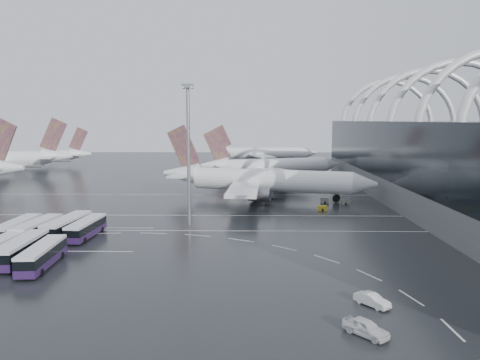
{
  "coord_description": "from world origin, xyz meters",
  "views": [
    {
      "loc": [
        8.04,
        -86.37,
        20.34
      ],
      "look_at": [
        6.09,
        17.37,
        7.0
      ],
      "focal_mm": 35.0,
      "sensor_mm": 36.0,
      "label": 1
    }
  ],
  "objects_px": {
    "van_curve_c": "(372,300)",
    "gse_cart_belly_b": "(325,201)",
    "bus_row_near_c": "(67,226)",
    "gse_cart_belly_e": "(266,195)",
    "bus_row_far_b": "(22,249)",
    "airliner_gate_c": "(262,153)",
    "bus_row_near_d": "(86,228)",
    "bus_row_near_a": "(17,229)",
    "jet_remote_far": "(46,156)",
    "jet_remote_mid": "(8,160)",
    "airliner_gate_b": "(270,167)",
    "bus_row_far_c": "(42,255)",
    "gse_cart_belly_d": "(345,202)",
    "floodlight_mast": "(188,138)",
    "gse_cart_belly_a": "(322,208)",
    "airliner_main": "(261,181)",
    "van_curve_b": "(366,327)",
    "bus_row_near_b": "(37,229)"
  },
  "relations": [
    {
      "from": "airliner_gate_b",
      "to": "gse_cart_belly_a",
      "type": "xyz_separation_m",
      "value": [
        9.29,
        -55.02,
        -3.92
      ]
    },
    {
      "from": "van_curve_b",
      "to": "floodlight_mast",
      "type": "relative_size",
      "value": 0.17
    },
    {
      "from": "airliner_gate_b",
      "to": "bus_row_far_b",
      "type": "bearing_deg",
      "value": -133.01
    },
    {
      "from": "airliner_gate_b",
      "to": "bus_row_far_c",
      "type": "distance_m",
      "value": 103.55
    },
    {
      "from": "bus_row_near_c",
      "to": "bus_row_far_c",
      "type": "xyz_separation_m",
      "value": [
        3.17,
        -17.17,
        -0.14
      ]
    },
    {
      "from": "bus_row_far_c",
      "to": "gse_cart_belly_a",
      "type": "height_order",
      "value": "bus_row_far_c"
    },
    {
      "from": "bus_row_near_d",
      "to": "gse_cart_belly_b",
      "type": "height_order",
      "value": "bus_row_near_d"
    },
    {
      "from": "bus_row_near_c",
      "to": "gse_cart_belly_a",
      "type": "distance_m",
      "value": 54.6
    },
    {
      "from": "jet_remote_far",
      "to": "bus_row_near_a",
      "type": "relative_size",
      "value": 3.1
    },
    {
      "from": "floodlight_mast",
      "to": "airliner_main",
      "type": "bearing_deg",
      "value": 64.43
    },
    {
      "from": "jet_remote_far",
      "to": "gse_cart_belly_b",
      "type": "bearing_deg",
      "value": 128.57
    },
    {
      "from": "airliner_gate_b",
      "to": "jet_remote_far",
      "type": "distance_m",
      "value": 105.77
    },
    {
      "from": "bus_row_far_c",
      "to": "gse_cart_belly_d",
      "type": "relative_size",
      "value": 6.58
    },
    {
      "from": "airliner_main",
      "to": "gse_cart_belly_d",
      "type": "height_order",
      "value": "airliner_main"
    },
    {
      "from": "jet_remote_mid",
      "to": "floodlight_mast",
      "type": "bearing_deg",
      "value": 125.73
    },
    {
      "from": "bus_row_near_a",
      "to": "floodlight_mast",
      "type": "distance_m",
      "value": 34.12
    },
    {
      "from": "gse_cart_belly_a",
      "to": "airliner_gate_c",
      "type": "bearing_deg",
      "value": 95.07
    },
    {
      "from": "jet_remote_far",
      "to": "van_curve_b",
      "type": "xyz_separation_m",
      "value": [
        100.09,
        -160.78,
        -3.68
      ]
    },
    {
      "from": "bus_row_near_d",
      "to": "bus_row_far_c",
      "type": "distance_m",
      "value": 16.64
    },
    {
      "from": "airliner_main",
      "to": "gse_cart_belly_e",
      "type": "xyz_separation_m",
      "value": [
        1.46,
        3.12,
        -4.24
      ]
    },
    {
      "from": "airliner_gate_c",
      "to": "gse_cart_belly_d",
      "type": "relative_size",
      "value": 26.43
    },
    {
      "from": "bus_row_near_d",
      "to": "gse_cart_belly_d",
      "type": "bearing_deg",
      "value": -54.01
    },
    {
      "from": "jet_remote_far",
      "to": "gse_cart_belly_e",
      "type": "distance_m",
      "value": 123.37
    },
    {
      "from": "bus_row_far_b",
      "to": "bus_row_far_c",
      "type": "relative_size",
      "value": 1.04
    },
    {
      "from": "bus_row_near_d",
      "to": "floodlight_mast",
      "type": "distance_m",
      "value": 24.82
    },
    {
      "from": "bus_row_near_b",
      "to": "airliner_main",
      "type": "bearing_deg",
      "value": -38.19
    },
    {
      "from": "gse_cart_belly_e",
      "to": "bus_row_far_b",
      "type": "bearing_deg",
      "value": -123.0
    },
    {
      "from": "airliner_gate_c",
      "to": "van_curve_c",
      "type": "height_order",
      "value": "airliner_gate_c"
    },
    {
      "from": "jet_remote_mid",
      "to": "bus_row_near_b",
      "type": "relative_size",
      "value": 3.72
    },
    {
      "from": "jet_remote_mid",
      "to": "gse_cart_belly_a",
      "type": "xyz_separation_m",
      "value": [
        107.66,
        -69.72,
        -4.98
      ]
    },
    {
      "from": "bus_row_near_a",
      "to": "van_curve_c",
      "type": "bearing_deg",
      "value": -116.89
    },
    {
      "from": "bus_row_near_a",
      "to": "floodlight_mast",
      "type": "relative_size",
      "value": 0.47
    },
    {
      "from": "airliner_main",
      "to": "airliner_gate_c",
      "type": "relative_size",
      "value": 1.1
    },
    {
      "from": "van_curve_b",
      "to": "bus_row_near_d",
      "type": "bearing_deg",
      "value": 95.2
    },
    {
      "from": "airliner_gate_c",
      "to": "bus_row_near_d",
      "type": "xyz_separation_m",
      "value": [
        -34.61,
        -143.46,
        -2.86
      ]
    },
    {
      "from": "jet_remote_mid",
      "to": "bus_row_far_b",
      "type": "xyz_separation_m",
      "value": [
        58.05,
        -109.15,
        -3.75
      ]
    },
    {
      "from": "airliner_gate_c",
      "to": "van_curve_c",
      "type": "relative_size",
      "value": 12.17
    },
    {
      "from": "bus_row_near_a",
      "to": "bus_row_near_d",
      "type": "relative_size",
      "value": 1.03
    },
    {
      "from": "bus_row_far_c",
      "to": "gse_cart_belly_b",
      "type": "bearing_deg",
      "value": -45.91
    },
    {
      "from": "bus_row_far_b",
      "to": "gse_cart_belly_b",
      "type": "height_order",
      "value": "bus_row_far_b"
    },
    {
      "from": "airliner_main",
      "to": "jet_remote_mid",
      "type": "distance_m",
      "value": 108.74
    },
    {
      "from": "airliner_gate_b",
      "to": "airliner_gate_c",
      "type": "xyz_separation_m",
      "value": [
        -1.19,
        63.1,
        0.08
      ]
    },
    {
      "from": "bus_row_near_d",
      "to": "gse_cart_belly_d",
      "type": "xyz_separation_m",
      "value": [
        51.93,
        33.2,
        -1.15
      ]
    },
    {
      "from": "van_curve_c",
      "to": "bus_row_near_b",
      "type": "bearing_deg",
      "value": 112.04
    },
    {
      "from": "bus_row_near_a",
      "to": "van_curve_c",
      "type": "height_order",
      "value": "bus_row_near_a"
    },
    {
      "from": "bus_row_near_c",
      "to": "gse_cart_belly_e",
      "type": "relative_size",
      "value": 6.85
    },
    {
      "from": "bus_row_far_b",
      "to": "gse_cart_belly_e",
      "type": "bearing_deg",
      "value": -34.46
    },
    {
      "from": "bus_row_near_a",
      "to": "bus_row_near_c",
      "type": "bearing_deg",
      "value": -76.88
    },
    {
      "from": "van_curve_c",
      "to": "gse_cart_belly_b",
      "type": "height_order",
      "value": "van_curve_c"
    },
    {
      "from": "bus_row_near_c",
      "to": "gse_cart_belly_b",
      "type": "height_order",
      "value": "bus_row_near_c"
    }
  ]
}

